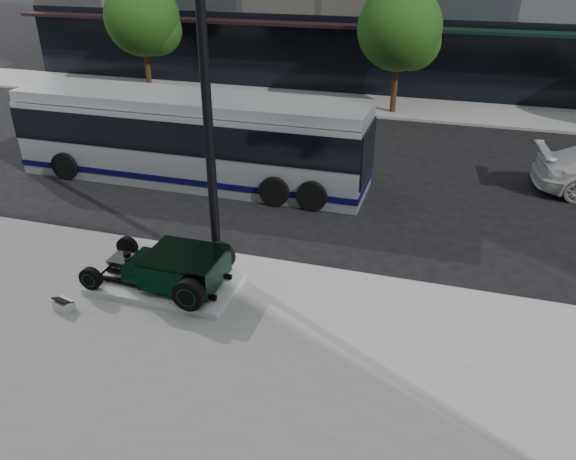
% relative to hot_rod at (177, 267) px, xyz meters
% --- Properties ---
extents(ground, '(120.00, 120.00, 0.00)m').
position_rel_hot_rod_xyz_m(ground, '(1.76, 3.96, -0.70)').
color(ground, black).
rests_on(ground, ground).
extents(sidewalk_far, '(70.00, 4.00, 0.12)m').
position_rel_hot_rod_xyz_m(sidewalk_far, '(1.76, 17.96, -0.64)').
color(sidewalk_far, gray).
rests_on(sidewalk_far, ground).
extents(street_trees, '(29.80, 3.80, 5.70)m').
position_rel_hot_rod_xyz_m(street_trees, '(2.91, 17.03, 3.07)').
color(street_trees, black).
rests_on(street_trees, sidewalk_far).
extents(display_plinth, '(3.40, 1.80, 0.15)m').
position_rel_hot_rod_xyz_m(display_plinth, '(-0.33, -0.00, -0.50)').
color(display_plinth, silver).
rests_on(display_plinth, sidewalk_near).
extents(hot_rod, '(3.22, 2.00, 0.81)m').
position_rel_hot_rod_xyz_m(hot_rod, '(0.00, 0.00, 0.00)').
color(hot_rod, black).
rests_on(hot_rod, display_plinth).
extents(info_plaque, '(0.46, 0.39, 0.31)m').
position_rel_hot_rod_xyz_m(info_plaque, '(-2.06, -1.49, -0.45)').
color(info_plaque, silver).
rests_on(info_plaque, sidewalk_near).
extents(lamppost, '(0.40, 0.40, 7.30)m').
position_rel_hot_rod_xyz_m(lamppost, '(0.48, 1.19, 2.80)').
color(lamppost, black).
rests_on(lamppost, sidewalk_near).
extents(transit_bus, '(12.12, 2.88, 2.92)m').
position_rel_hot_rod_xyz_m(transit_bus, '(-2.76, 6.64, 0.79)').
color(transit_bus, '#ABB1B5').
rests_on(transit_bus, ground).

